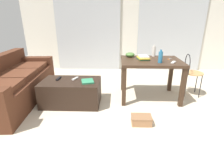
{
  "coord_description": "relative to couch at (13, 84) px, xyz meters",
  "views": [
    {
      "loc": [
        -0.32,
        -1.58,
        1.48
      ],
      "look_at": [
        -0.42,
        1.44,
        0.41
      ],
      "focal_mm": 26.8,
      "sensor_mm": 36.0,
      "label": 1
    }
  ],
  "objects": [
    {
      "name": "bowl",
      "position": [
        2.19,
        0.47,
        0.47
      ],
      "size": [
        0.19,
        0.19,
        0.09
      ],
      "primitive_type": "ellipsoid",
      "color": "#477033",
      "rests_on": "craft_table"
    },
    {
      "name": "wire_chair",
      "position": [
        3.37,
        0.38,
        0.2
      ],
      "size": [
        0.38,
        0.4,
        0.83
      ],
      "color": "#B7844C",
      "rests_on": "ground"
    },
    {
      "name": "craft_table",
      "position": [
        2.56,
        0.21,
        0.31
      ],
      "size": [
        1.1,
        0.79,
        0.75
      ],
      "color": "#382619",
      "rests_on": "ground"
    },
    {
      "name": "ground_plane",
      "position": [
        2.26,
        0.08,
        -0.32
      ],
      "size": [
        8.23,
        8.23,
        0.0
      ],
      "primitive_type": "plane",
      "color": "beige"
    },
    {
      "name": "coffee_table",
      "position": [
        1.11,
        -0.08,
        -0.11
      ],
      "size": [
        1.02,
        0.59,
        0.44
      ],
      "color": "black",
      "rests_on": "ground"
    },
    {
      "name": "book_stack",
      "position": [
        2.42,
        0.26,
        0.46
      ],
      "size": [
        0.23,
        0.28,
        0.07
      ],
      "color": "#2D7F56",
      "rests_on": "craft_table"
    },
    {
      "name": "bottle_far",
      "position": [
        2.66,
        0.54,
        0.53
      ],
      "size": [
        0.07,
        0.07,
        0.23
      ],
      "color": "beige",
      "rests_on": "craft_table"
    },
    {
      "name": "bottle_near",
      "position": [
        2.67,
        0.02,
        0.53
      ],
      "size": [
        0.07,
        0.07,
        0.23
      ],
      "color": "teal",
      "rests_on": "craft_table"
    },
    {
      "name": "wall_back",
      "position": [
        2.26,
        2.2,
        1.02
      ],
      "size": [
        6.13,
        0.1,
        2.69
      ],
      "primitive_type": "cube",
      "color": "silver",
      "rests_on": "ground"
    },
    {
      "name": "curtains",
      "position": [
        2.26,
        2.11,
        0.83
      ],
      "size": [
        4.19,
        0.03,
        2.31
      ],
      "color": "#B2B7BC",
      "rests_on": "ground"
    },
    {
      "name": "tv_remote_primary",
      "position": [
        1.18,
        0.0,
        0.12
      ],
      "size": [
        0.1,
        0.16,
        0.02
      ],
      "primitive_type": "cube",
      "rotation": [
        0.0,
        0.0,
        -0.4
      ],
      "color": "#B7B7B2",
      "rests_on": "coffee_table"
    },
    {
      "name": "magazine",
      "position": [
        1.42,
        -0.13,
        0.13
      ],
      "size": [
        0.25,
        0.27,
        0.03
      ],
      "primitive_type": "cube",
      "rotation": [
        0.0,
        0.0,
        0.27
      ],
      "color": "#2D7F56",
      "rests_on": "coffee_table"
    },
    {
      "name": "shoebox",
      "position": [
        2.3,
        -0.69,
        -0.26
      ],
      "size": [
        0.3,
        0.19,
        0.13
      ],
      "color": "#996B47",
      "rests_on": "ground"
    },
    {
      "name": "scissors",
      "position": [
        2.91,
        0.3,
        0.43
      ],
      "size": [
        0.1,
        0.1,
        0.0
      ],
      "color": "#9EA0A5",
      "rests_on": "craft_table"
    },
    {
      "name": "tv_remote_on_table",
      "position": [
        2.9,
        0.02,
        0.44
      ],
      "size": [
        0.13,
        0.15,
        0.02
      ],
      "primitive_type": "cube",
      "rotation": [
        0.0,
        0.0,
        -0.58
      ],
      "color": "#B7B7B2",
      "rests_on": "craft_table"
    },
    {
      "name": "tv_remote_secondary",
      "position": [
        0.88,
        -0.01,
        0.12
      ],
      "size": [
        0.05,
        0.17,
        0.02
      ],
      "primitive_type": "cube",
      "rotation": [
        0.0,
        0.0,
        -0.05
      ],
      "color": "black",
      "rests_on": "coffee_table"
    },
    {
      "name": "couch",
      "position": [
        0.0,
        0.0,
        0.0
      ],
      "size": [
        1.0,
        2.13,
        0.83
      ],
      "color": "#4C2819",
      "rests_on": "ground"
    }
  ]
}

